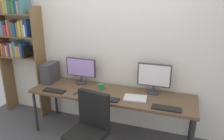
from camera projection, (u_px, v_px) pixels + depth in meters
The scene contains 13 objects.
wall_back at pixel (120, 51), 3.42m from camera, with size 4.89×0.10×2.60m.
desk at pixel (111, 96), 3.24m from camera, with size 2.49×0.68×0.74m.
bookshelf at pixel (18, 38), 3.78m from camera, with size 0.83×0.28×2.14m.
office_chair at pixel (89, 137), 2.74m from camera, with size 0.52×0.52×0.99m.
monitor_left at pixel (81, 69), 3.52m from camera, with size 0.52×0.18×0.43m.
monitor_right at pixel (154, 77), 3.14m from camera, with size 0.49×0.18×0.46m.
pc_tower at pixel (50, 72), 3.61m from camera, with size 0.17×0.34×0.33m, color #38383D.
keyboard_left at pixel (54, 91), 3.27m from camera, with size 0.35×0.13×0.02m, color black.
keyboard_center at pixel (106, 99), 3.01m from camera, with size 0.39×0.13×0.02m, color black.
keyboard_right at pixel (166, 108), 2.75m from camera, with size 0.37×0.13×0.02m, color black.
computer_mouse at pixel (75, 93), 3.19m from camera, with size 0.06×0.10×0.03m, color #38383D.
laptop_closed at pixel (135, 98), 3.03m from camera, with size 0.32×0.22×0.02m, color silver.
coffee_mug at pixel (101, 87), 3.34m from camera, with size 0.11×0.08×0.09m.
Camera 1 is at (0.98, -2.18, 2.10)m, focal length 34.23 mm.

